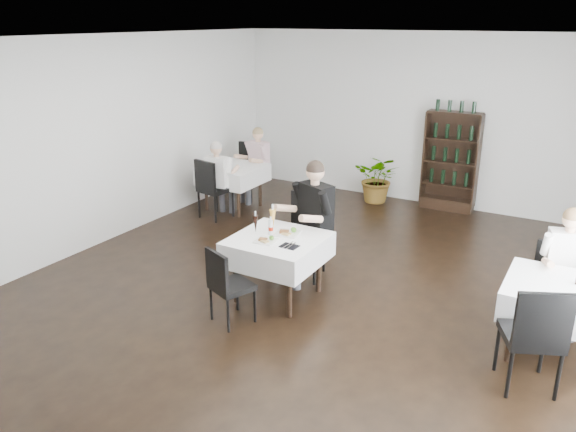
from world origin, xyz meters
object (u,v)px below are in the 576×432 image
at_px(wine_shelf, 450,163).
at_px(potted_tree, 378,178).
at_px(main_table, 278,249).
at_px(diner_main, 310,213).

xyz_separation_m(wine_shelf, potted_tree, (-1.21, -0.22, -0.40)).
xyz_separation_m(main_table, diner_main, (0.10, 0.61, 0.29)).
height_order(main_table, potted_tree, potted_tree).
relative_size(main_table, potted_tree, 1.15).
bearing_deg(wine_shelf, diner_main, -102.14).
distance_m(wine_shelf, potted_tree, 1.29).
bearing_deg(diner_main, main_table, -99.61).
height_order(main_table, diner_main, diner_main).
bearing_deg(wine_shelf, main_table, -101.78).
bearing_deg(main_table, diner_main, 80.39).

